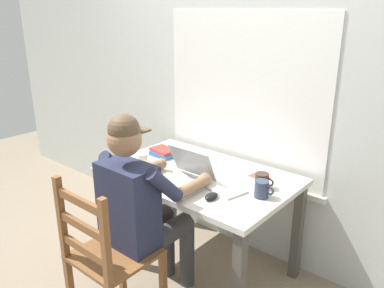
% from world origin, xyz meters
% --- Properties ---
extents(ground_plane, '(8.00, 8.00, 0.00)m').
position_xyz_m(ground_plane, '(0.00, 0.00, 0.00)').
color(ground_plane, gray).
extents(back_wall, '(6.00, 0.08, 2.60)m').
position_xyz_m(back_wall, '(0.00, 0.49, 1.29)').
color(back_wall, beige).
rests_on(back_wall, ground).
extents(desk, '(1.27, 0.81, 0.74)m').
position_xyz_m(desk, '(0.00, 0.00, 0.64)').
color(desk, beige).
rests_on(desk, ground).
extents(seated_person, '(0.50, 0.60, 1.26)m').
position_xyz_m(seated_person, '(-0.03, -0.48, 0.70)').
color(seated_person, '#232842').
rests_on(seated_person, ground).
extents(wooden_chair, '(0.42, 0.42, 0.96)m').
position_xyz_m(wooden_chair, '(-0.03, -0.76, 0.48)').
color(wooden_chair, brown).
rests_on(wooden_chair, ground).
extents(laptop, '(0.33, 0.33, 0.22)m').
position_xyz_m(laptop, '(0.02, -0.19, 0.79)').
color(laptop, '#ADAFB2').
rests_on(laptop, desk).
extents(computer_mouse, '(0.06, 0.10, 0.03)m').
position_xyz_m(computer_mouse, '(0.30, -0.24, 0.76)').
color(computer_mouse, black).
rests_on(computer_mouse, desk).
extents(coffee_mug_white, '(0.12, 0.08, 0.10)m').
position_xyz_m(coffee_mug_white, '(-0.37, -0.15, 0.79)').
color(coffee_mug_white, silver).
rests_on(coffee_mug_white, desk).
extents(coffee_mug_dark, '(0.12, 0.09, 0.09)m').
position_xyz_m(coffee_mug_dark, '(0.44, 0.09, 0.79)').
color(coffee_mug_dark, '#38281E').
rests_on(coffee_mug_dark, desk).
extents(coffee_mug_spare, '(0.12, 0.08, 0.10)m').
position_xyz_m(coffee_mug_spare, '(0.51, -0.03, 0.79)').
color(coffee_mug_spare, '#2D384C').
rests_on(coffee_mug_spare, desk).
extents(book_stack_main, '(0.21, 0.16, 0.05)m').
position_xyz_m(book_stack_main, '(-0.40, 0.10, 0.77)').
color(book_stack_main, '#2D5B9E').
rests_on(book_stack_main, desk).
extents(paper_pile_near_laptop, '(0.28, 0.22, 0.02)m').
position_xyz_m(paper_pile_near_laptop, '(0.28, -0.08, 0.75)').
color(paper_pile_near_laptop, silver).
rests_on(paper_pile_near_laptop, desk).
extents(landscape_photo_print, '(0.14, 0.11, 0.00)m').
position_xyz_m(landscape_photo_print, '(0.35, 0.22, 0.74)').
color(landscape_photo_print, '#C63D33').
rests_on(landscape_photo_print, desk).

